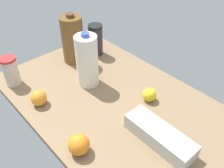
% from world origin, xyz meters
% --- Properties ---
extents(countertop, '(1.20, 0.76, 0.03)m').
position_xyz_m(countertop, '(0.00, 0.00, 0.01)').
color(countertop, '#896D4D').
rests_on(countertop, ground).
extents(milk_jug, '(0.11, 0.11, 0.29)m').
position_xyz_m(milk_jug, '(0.19, 0.00, 0.17)').
color(milk_jug, white).
rests_on(milk_jug, countertop).
extents(egg_carton, '(0.31, 0.11, 0.07)m').
position_xyz_m(egg_carton, '(-0.32, 0.03, 0.06)').
color(egg_carton, '#BABBB1').
rests_on(egg_carton, countertop).
extents(chocolate_milk_jug, '(0.13, 0.13, 0.29)m').
position_xyz_m(chocolate_milk_jug, '(0.42, -0.08, 0.17)').
color(chocolate_milk_jug, brown).
rests_on(chocolate_milk_jug, countertop).
extents(shaker_bottle, '(0.09, 0.09, 0.19)m').
position_xyz_m(shaker_bottle, '(0.39, -0.22, 0.13)').
color(shaker_bottle, '#302730').
rests_on(shaker_bottle, countertop).
extents(tumbler_cup, '(0.08, 0.08, 0.16)m').
position_xyz_m(tumbler_cup, '(0.45, 0.30, 0.11)').
color(tumbler_cup, beige).
rests_on(tumbler_cup, countertop).
extents(orange_near_front, '(0.08, 0.08, 0.08)m').
position_xyz_m(orange_near_front, '(0.21, 0.28, 0.07)').
color(orange_near_front, orange).
rests_on(orange_near_front, countertop).
extents(orange_by_jug, '(0.09, 0.09, 0.09)m').
position_xyz_m(orange_by_jug, '(-0.14, 0.30, 0.07)').
color(orange_by_jug, orange).
rests_on(orange_by_jug, countertop).
extents(lemon_loose, '(0.07, 0.07, 0.07)m').
position_xyz_m(lemon_loose, '(-0.12, -0.14, 0.06)').
color(lemon_loose, yellow).
rests_on(lemon_loose, countertop).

